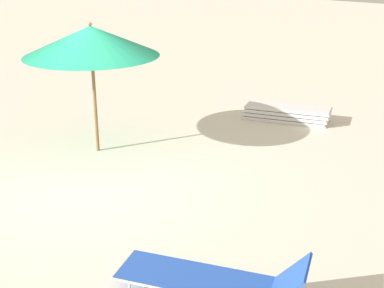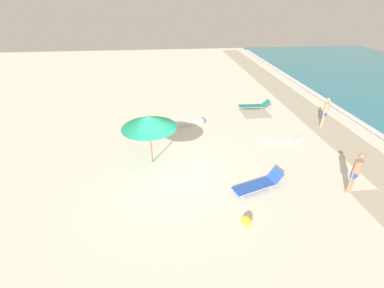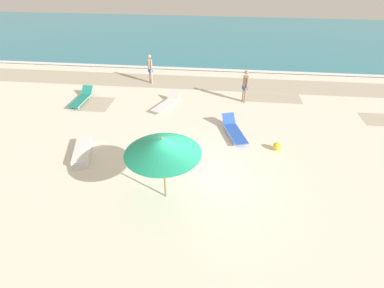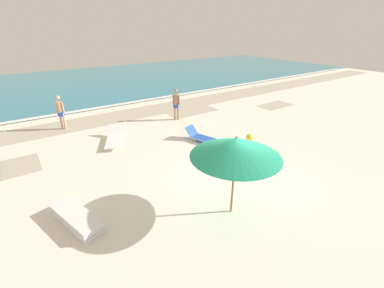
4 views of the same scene
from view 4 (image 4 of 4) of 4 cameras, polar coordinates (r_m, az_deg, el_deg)
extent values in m
cube|color=silver|center=(8.92, 9.56, -9.63)|extent=(60.00, 60.00, 0.16)
cube|color=#B8AE96|center=(16.16, -13.70, 6.41)|extent=(57.00, 2.20, 0.00)
cube|color=#B8AE96|center=(11.95, -34.69, -4.24)|extent=(1.69, 1.76, 0.00)
cube|color=#B8AE96|center=(16.21, 0.28, 7.18)|extent=(3.16, 1.26, 0.00)
cube|color=#B8AE96|center=(18.46, 17.99, 8.18)|extent=(2.53, 1.35, 0.00)
cube|color=teal|center=(26.90, -23.06, 12.45)|extent=(60.00, 18.47, 0.06)
cube|color=white|center=(18.21, -16.42, 8.37)|extent=(56.00, 0.44, 0.01)
cylinder|color=olive|center=(7.21, 9.15, -8.15)|extent=(0.06, 0.06, 2.06)
cone|color=#1E936B|center=(6.71, 9.74, -0.73)|extent=(2.41, 2.41, 0.53)
cylinder|color=#166E50|center=(6.82, 9.59, -2.65)|extent=(2.34, 2.34, 0.01)
sphere|color=olive|center=(6.59, 9.92, 1.57)|extent=(0.07, 0.07, 0.07)
cube|color=white|center=(7.92, -23.88, -15.63)|extent=(1.09, 1.90, 0.03)
cube|color=silver|center=(7.93, -23.84, -15.80)|extent=(1.11, 1.93, 0.04)
cube|color=white|center=(7.88, -24.07, -15.08)|extent=(1.09, 1.90, 0.03)
cube|color=silver|center=(7.90, -24.03, -15.25)|extent=(1.11, 1.93, 0.04)
cube|color=white|center=(7.85, -24.27, -14.51)|extent=(1.09, 1.90, 0.03)
cube|color=silver|center=(7.86, -24.23, -14.69)|extent=(1.11, 1.93, 0.04)
cube|color=white|center=(7.80, -24.41, -13.99)|extent=(1.09, 1.90, 0.03)
cube|color=silver|center=(7.82, -24.37, -14.17)|extent=(1.11, 1.93, 0.04)
cube|color=white|center=(12.13, -17.13, 0.65)|extent=(1.20, 1.74, 0.03)
cylinder|color=silver|center=(12.17, -18.53, 0.53)|extent=(0.68, 1.51, 0.03)
cylinder|color=silver|center=(12.10, -15.73, 0.77)|extent=(0.68, 1.51, 0.03)
cube|color=white|center=(12.99, -16.88, 3.23)|extent=(0.69, 0.61, 0.41)
cylinder|color=silver|center=(11.63, -18.57, -1.14)|extent=(0.03, 0.03, 0.16)
cylinder|color=silver|center=(11.56, -16.07, -0.95)|extent=(0.03, 0.03, 0.16)
cylinder|color=silver|center=(12.78, -17.98, 1.32)|extent=(0.03, 0.03, 0.16)
cylinder|color=silver|center=(12.72, -15.72, 1.51)|extent=(0.03, 0.03, 0.16)
cube|color=blue|center=(11.70, 4.01, 0.86)|extent=(1.11, 1.83, 0.03)
cylinder|color=silver|center=(11.48, 3.18, 0.38)|extent=(0.57, 1.65, 0.03)
cylinder|color=silver|center=(11.94, 4.81, 1.33)|extent=(0.57, 1.65, 0.03)
cube|color=blue|center=(12.18, -0.07, 2.96)|extent=(0.67, 0.55, 0.43)
cylinder|color=silver|center=(11.22, 6.13, -0.85)|extent=(0.03, 0.03, 0.16)
cylinder|color=silver|center=(11.63, 7.45, 0.02)|extent=(0.03, 0.03, 0.16)
cylinder|color=silver|center=(11.90, 0.62, 0.85)|extent=(0.03, 0.03, 0.16)
cylinder|color=silver|center=(12.28, 2.04, 1.62)|extent=(0.03, 0.03, 0.16)
cylinder|color=#A37A5B|center=(14.78, -3.80, 7.18)|extent=(0.11, 0.11, 0.90)
cylinder|color=#A37A5B|center=(14.68, -3.13, 7.08)|extent=(0.11, 0.11, 0.90)
cube|color=#2D51B2|center=(14.62, -3.50, 8.51)|extent=(0.30, 0.35, 0.24)
cylinder|color=#A37A5B|center=(14.52, -3.54, 9.85)|extent=(0.27, 0.27, 0.55)
cylinder|color=#A37A5B|center=(14.62, -4.17, 9.91)|extent=(0.08, 0.08, 0.55)
cylinder|color=#A37A5B|center=(14.43, -2.90, 9.75)|extent=(0.08, 0.08, 0.55)
sphere|color=#A37A5B|center=(14.41, -3.59, 11.72)|extent=(0.21, 0.21, 0.21)
cylinder|color=tan|center=(14.83, -26.50, 4.64)|extent=(0.11, 0.11, 0.90)
cylinder|color=tan|center=(14.96, -27.09, 4.68)|extent=(0.11, 0.11, 0.90)
cube|color=#2D51B2|center=(14.79, -27.07, 6.00)|extent=(0.33, 0.34, 0.24)
cylinder|color=tan|center=(14.69, -27.34, 7.30)|extent=(0.27, 0.27, 0.55)
cylinder|color=tan|center=(14.58, -26.78, 7.27)|extent=(0.08, 0.08, 0.55)
cylinder|color=tan|center=(14.82, -27.88, 7.30)|extent=(0.08, 0.08, 0.55)
sphere|color=tan|center=(14.58, -27.71, 9.11)|extent=(0.21, 0.21, 0.21)
sphere|color=yellow|center=(12.25, 12.66, 1.39)|extent=(0.34, 0.34, 0.34)
camera|label=1|loc=(15.68, 9.53, 20.00)|focal=50.00mm
camera|label=2|loc=(15.34, 40.81, 26.34)|focal=24.00mm
camera|label=3|loc=(7.14, 91.42, 19.53)|focal=28.00mm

